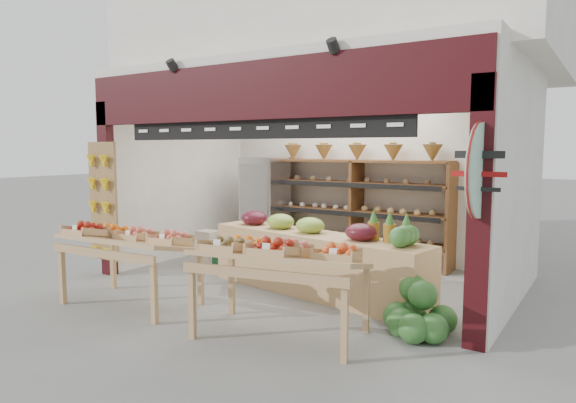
% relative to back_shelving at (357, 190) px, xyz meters
% --- Properties ---
extents(ground, '(60.00, 60.00, 0.00)m').
position_rel_back_shelving_xyz_m(ground, '(-0.05, -1.93, -1.23)').
color(ground, slate).
rests_on(ground, ground).
extents(shop_structure, '(6.36, 5.12, 5.40)m').
position_rel_back_shelving_xyz_m(shop_structure, '(-0.05, -0.31, 2.69)').
color(shop_structure, white).
rests_on(shop_structure, ground).
extents(banana_board, '(0.60, 0.15, 1.80)m').
position_rel_back_shelving_xyz_m(banana_board, '(-2.78, -3.10, -0.12)').
color(banana_board, olive).
rests_on(banana_board, ground).
extents(gift_sign, '(0.04, 0.93, 0.92)m').
position_rel_back_shelving_xyz_m(gift_sign, '(2.70, -3.07, 0.52)').
color(gift_sign, '#B5E4C6').
rests_on(gift_sign, ground).
extents(back_shelving, '(3.31, 0.54, 2.02)m').
position_rel_back_shelving_xyz_m(back_shelving, '(0.00, 0.00, 0.00)').
color(back_shelving, brown).
rests_on(back_shelving, ground).
extents(refrigerator, '(0.71, 0.71, 1.79)m').
position_rel_back_shelving_xyz_m(refrigerator, '(-1.67, -0.38, -0.34)').
color(refrigerator, '#B1B3B8').
rests_on(refrigerator, ground).
extents(cardboard_stack, '(0.93, 0.68, 0.59)m').
position_rel_back_shelving_xyz_m(cardboard_stack, '(-1.68, -1.71, -1.01)').
color(cardboard_stack, beige).
rests_on(cardboard_stack, ground).
extents(mid_counter, '(3.35, 1.20, 1.04)m').
position_rel_back_shelving_xyz_m(mid_counter, '(0.43, -2.19, -0.78)').
color(mid_counter, tan).
rests_on(mid_counter, ground).
extents(display_table_left, '(1.72, 1.04, 1.05)m').
position_rel_back_shelving_xyz_m(display_table_left, '(-1.39, -3.79, -0.43)').
color(display_table_left, tan).
rests_on(display_table_left, ground).
extents(display_table_right, '(1.89, 1.28, 1.09)m').
position_rel_back_shelving_xyz_m(display_table_right, '(0.83, -3.70, -0.38)').
color(display_table_right, tan).
rests_on(display_table_right, ground).
extents(watermelon_pile, '(0.75, 0.77, 0.59)m').
position_rel_back_shelving_xyz_m(watermelon_pile, '(2.10, -2.93, -1.01)').
color(watermelon_pile, '#1A4E1E').
rests_on(watermelon_pile, ground).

